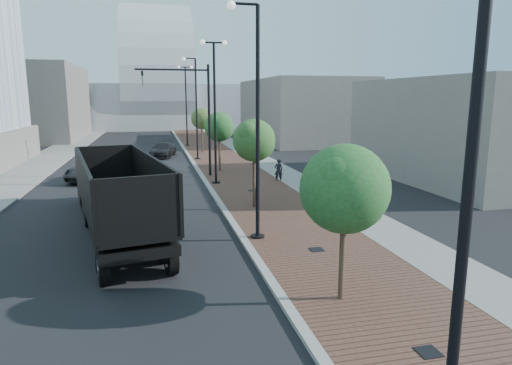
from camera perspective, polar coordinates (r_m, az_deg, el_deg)
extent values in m
cube|color=#4C2D23|center=(47.78, -4.74, 4.03)|extent=(7.00, 140.00, 0.12)
cube|color=slate|center=(48.24, -1.56, 4.14)|extent=(2.40, 140.00, 0.13)
cube|color=gray|center=(47.40, -8.94, 3.89)|extent=(0.30, 140.00, 0.14)
cube|color=slate|center=(48.23, -24.55, 3.15)|extent=(4.00, 140.00, 0.12)
cube|color=black|center=(24.99, -19.08, 1.02)|extent=(2.97, 3.05, 2.62)
cube|color=black|center=(26.61, -19.26, -0.30)|extent=(2.47, 0.95, 1.31)
cube|color=black|center=(23.63, -18.64, -1.11)|extent=(2.63, 1.27, 0.50)
cube|color=black|center=(18.30, -16.92, -4.42)|extent=(4.13, 9.57, 0.35)
cube|color=black|center=(18.20, -16.99, -3.19)|extent=(4.23, 9.58, 0.12)
cube|color=black|center=(17.90, -21.17, -0.39)|extent=(1.87, 9.13, 2.02)
cube|color=black|center=(18.18, -13.23, 0.23)|extent=(1.87, 9.13, 2.02)
cube|color=black|center=(13.59, -14.78, -3.41)|extent=(2.50, 0.59, 2.02)
cube|color=black|center=(22.45, -18.62, 1.94)|extent=(2.50, 0.59, 2.02)
cylinder|color=black|center=(24.55, -21.24, -2.06)|extent=(0.51, 1.15, 1.11)
cylinder|color=silver|center=(24.55, -21.24, -2.06)|extent=(0.45, 0.66, 0.60)
cylinder|color=black|center=(24.72, -16.34, -1.66)|extent=(0.51, 1.15, 1.11)
cylinder|color=silver|center=(24.72, -16.34, -1.66)|extent=(0.45, 0.66, 0.60)
cylinder|color=black|center=(26.12, -21.43, -1.33)|extent=(0.51, 1.15, 1.11)
cylinder|color=silver|center=(26.12, -21.43, -1.33)|extent=(0.45, 0.66, 0.60)
cylinder|color=black|center=(26.28, -16.82, -0.96)|extent=(0.51, 1.15, 1.11)
cylinder|color=silver|center=(26.28, -16.82, -0.96)|extent=(0.45, 0.66, 0.60)
cylinder|color=black|center=(14.75, -19.02, -10.32)|extent=(0.51, 1.15, 1.11)
cylinder|color=silver|center=(14.75, -19.02, -10.32)|extent=(0.45, 0.66, 0.60)
cylinder|color=black|center=(15.04, -10.87, -9.49)|extent=(0.51, 1.15, 1.11)
cylinder|color=silver|center=(15.04, -10.87, -9.49)|extent=(0.45, 0.66, 0.60)
cylinder|color=black|center=(15.88, -19.43, -8.82)|extent=(0.51, 1.15, 1.11)
cylinder|color=silver|center=(15.88, -19.43, -8.82)|extent=(0.45, 0.66, 0.60)
cylinder|color=black|center=(16.15, -11.86, -8.09)|extent=(0.51, 1.15, 1.11)
cylinder|color=silver|center=(16.15, -11.86, -8.09)|extent=(0.45, 0.66, 0.60)
cylinder|color=black|center=(21.44, -20.76, -3.83)|extent=(0.51, 1.15, 1.11)
cylinder|color=silver|center=(21.44, -20.76, -3.83)|extent=(0.45, 0.66, 0.60)
cylinder|color=black|center=(21.64, -15.16, -3.37)|extent=(0.51, 1.15, 1.11)
cylinder|color=silver|center=(21.64, -15.16, -3.37)|extent=(0.45, 0.66, 0.60)
cylinder|color=black|center=(22.60, -20.96, -3.11)|extent=(0.51, 1.15, 1.11)
cylinder|color=silver|center=(22.60, -20.96, -3.11)|extent=(0.45, 0.66, 0.60)
cylinder|color=black|center=(22.79, -15.64, -2.67)|extent=(0.51, 1.15, 1.11)
cylinder|color=silver|center=(22.79, -15.64, -2.67)|extent=(0.45, 0.66, 0.60)
imported|color=white|center=(21.71, -15.87, -3.09)|extent=(1.43, 3.96, 1.30)
imported|color=black|center=(33.24, -19.87, 1.59)|extent=(4.36, 5.86, 1.48)
imported|color=black|center=(44.43, -11.84, 4.15)|extent=(2.99, 5.11, 1.39)
imported|color=black|center=(30.56, 2.91, 1.55)|extent=(0.62, 0.45, 1.57)
cylinder|color=black|center=(6.47, 25.64, -0.21)|extent=(0.16, 0.16, 9.00)
cylinder|color=black|center=(18.30, 0.21, -7.07)|extent=(0.56, 0.56, 0.20)
cylinder|color=black|center=(17.44, 0.22, 7.20)|extent=(0.16, 0.16, 9.00)
cylinder|color=black|center=(17.62, -1.48, 21.94)|extent=(1.00, 0.10, 0.10)
sphere|color=silver|center=(17.52, -3.20, 21.76)|extent=(0.32, 0.32, 0.32)
cylinder|color=black|center=(29.75, -5.14, -0.08)|extent=(0.56, 0.56, 0.20)
cylinder|color=black|center=(29.23, -5.29, 8.65)|extent=(0.16, 0.16, 9.00)
cylinder|color=black|center=(29.41, -5.45, 17.45)|extent=(1.40, 0.10, 0.10)
sphere|color=silver|center=(29.32, -6.87, 17.44)|extent=(0.32, 0.32, 0.32)
sphere|color=silver|center=(29.51, -4.04, 17.44)|extent=(0.32, 0.32, 0.32)
cylinder|color=black|center=(41.52, -7.48, 3.00)|extent=(0.56, 0.56, 0.20)
cylinder|color=black|center=(41.15, -7.64, 9.24)|extent=(0.16, 0.16, 9.00)
cylinder|color=black|center=(41.22, -8.52, 15.48)|extent=(1.00, 0.10, 0.10)
sphere|color=silver|center=(41.18, -9.24, 15.37)|extent=(0.32, 0.32, 0.32)
cylinder|color=black|center=(53.38, -8.79, 4.71)|extent=(0.56, 0.56, 0.20)
cylinder|color=black|center=(53.10, -8.93, 9.56)|extent=(0.16, 0.16, 9.00)
cylinder|color=black|center=(53.19, -9.08, 14.41)|extent=(1.40, 0.10, 0.10)
sphere|color=silver|center=(53.14, -9.86, 14.39)|extent=(0.32, 0.32, 0.32)
sphere|color=silver|center=(53.25, -8.31, 14.43)|extent=(0.32, 0.32, 0.32)
cylinder|color=black|center=(32.23, -6.02, 7.74)|extent=(0.18, 0.18, 8.00)
cylinder|color=black|center=(32.02, -10.73, 14.04)|extent=(5.00, 0.12, 0.12)
imported|color=black|center=(31.96, -14.36, 12.82)|extent=(0.16, 0.20, 1.00)
cylinder|color=#382619|center=(12.75, 11.00, -8.57)|extent=(0.16, 0.16, 3.08)
sphere|color=#1B4F1C|center=(12.28, 11.30, -0.79)|extent=(2.46, 2.46, 2.46)
sphere|color=#1B4F1C|center=(12.76, 12.35, -1.41)|extent=(1.72, 1.72, 1.72)
sphere|color=#1B4F1C|center=(11.83, 10.63, 0.31)|extent=(1.47, 1.47, 1.47)
cylinder|color=#382619|center=(22.87, -0.25, 0.65)|extent=(0.16, 0.16, 3.35)
sphere|color=#24501B|center=(22.60, -0.25, 5.44)|extent=(2.17, 2.17, 2.17)
sphere|color=#24501B|center=(23.01, 0.56, 4.93)|extent=(1.52, 1.52, 1.52)
sphere|color=#24501B|center=(22.22, -0.84, 6.21)|extent=(1.30, 1.30, 1.30)
cylinder|color=#382619|center=(34.55, -4.71, 4.04)|extent=(0.16, 0.16, 3.27)
sphere|color=#1C501B|center=(34.38, -4.76, 7.13)|extent=(2.27, 2.27, 2.27)
sphere|color=#1C501B|center=(34.75, -4.17, 6.80)|extent=(1.59, 1.59, 1.59)
sphere|color=#1C501B|center=(34.02, -5.20, 7.64)|extent=(1.36, 1.36, 1.36)
cylinder|color=#382619|center=(46.39, -6.92, 5.79)|extent=(0.16, 0.16, 3.35)
sphere|color=#334C1A|center=(46.26, -6.98, 8.15)|extent=(2.19, 2.19, 2.19)
sphere|color=#334C1A|center=(46.61, -6.52, 7.88)|extent=(1.53, 1.53, 1.53)
sphere|color=#334C1A|center=(45.91, -7.32, 8.54)|extent=(1.31, 1.31, 1.31)
cube|color=#B0B6BB|center=(91.96, -12.45, 9.56)|extent=(50.00, 28.00, 8.00)
cube|color=#5F5A55|center=(68.96, -27.44, 9.08)|extent=(14.00, 20.00, 10.00)
cube|color=#67625D|center=(60.18, 5.75, 9.19)|extent=(12.00, 22.00, 8.00)
cube|color=#67625C|center=(34.49, 25.44, 6.12)|extent=(10.00, 16.00, 7.00)
cube|color=black|center=(11.33, 21.24, -19.60)|extent=(0.50, 0.50, 0.02)
cube|color=black|center=(16.98, 7.78, -8.51)|extent=(0.50, 0.50, 0.02)
cube|color=black|center=(27.17, -0.49, -1.03)|extent=(0.50, 0.50, 0.02)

